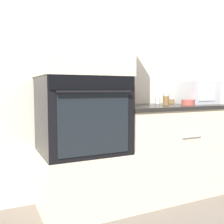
# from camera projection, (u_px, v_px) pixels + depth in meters

# --- Properties ---
(ground_plane) EXTENTS (12.00, 12.00, 0.00)m
(ground_plane) POSITION_uv_depth(u_px,v_px,m) (135.00, 216.00, 2.23)
(ground_plane) COLOR #6B6056
(wall_back) EXTENTS (8.00, 0.05, 2.50)m
(wall_back) POSITION_uv_depth(u_px,v_px,m) (105.00, 72.00, 2.69)
(wall_back) COLOR beige
(wall_back) RESTS_ON ground_plane
(oven_cabinet_base) EXTENTS (0.73, 0.60, 0.53)m
(oven_cabinet_base) POSITION_uv_depth(u_px,v_px,m) (83.00, 181.00, 2.32)
(oven_cabinet_base) COLOR beige
(oven_cabinet_base) RESTS_ON ground_plane
(wall_oven) EXTENTS (0.71, 0.64, 0.65)m
(wall_oven) POSITION_uv_depth(u_px,v_px,m) (82.00, 115.00, 2.27)
(wall_oven) COLOR black
(wall_oven) RESTS_ON oven_cabinet_base
(oven_cabinet_upper) EXTENTS (0.73, 0.60, 0.73)m
(oven_cabinet_upper) POSITION_uv_depth(u_px,v_px,m) (81.00, 33.00, 2.21)
(oven_cabinet_upper) COLOR beige
(oven_cabinet_upper) RESTS_ON wall_oven
(counter_unit) EXTENTS (1.21, 0.63, 0.92)m
(counter_unit) POSITION_uv_depth(u_px,v_px,m) (170.00, 149.00, 2.72)
(counter_unit) COLOR beige
(counter_unit) RESTS_ON ground_plane
(microwave) EXTENTS (0.36, 0.38, 0.24)m
(microwave) POSITION_uv_depth(u_px,v_px,m) (196.00, 93.00, 2.89)
(microwave) COLOR #B2B5BA
(microwave) RESTS_ON counter_unit
(knife_block) EXTENTS (0.13, 0.14, 0.25)m
(knife_block) POSITION_uv_depth(u_px,v_px,m) (126.00, 95.00, 2.66)
(knife_block) COLOR olive
(knife_block) RESTS_ON counter_unit
(bowl) EXTENTS (0.13, 0.13, 0.05)m
(bowl) POSITION_uv_depth(u_px,v_px,m) (188.00, 102.00, 2.64)
(bowl) COLOR #B24C42
(bowl) RESTS_ON counter_unit
(condiment_jar_near) EXTENTS (0.04, 0.04, 0.11)m
(condiment_jar_near) POSITION_uv_depth(u_px,v_px,m) (129.00, 101.00, 2.42)
(condiment_jar_near) COLOR #427047
(condiment_jar_near) RESTS_ON counter_unit
(condiment_jar_mid) EXTENTS (0.06, 0.06, 0.07)m
(condiment_jar_mid) POSITION_uv_depth(u_px,v_px,m) (158.00, 101.00, 2.86)
(condiment_jar_mid) COLOR silver
(condiment_jar_mid) RESTS_ON counter_unit
(condiment_jar_far) EXTENTS (0.06, 0.06, 0.06)m
(condiment_jar_far) POSITION_uv_depth(u_px,v_px,m) (172.00, 101.00, 2.90)
(condiment_jar_far) COLOR brown
(condiment_jar_far) RESTS_ON counter_unit
(condiment_jar_back) EXTENTS (0.06, 0.06, 0.12)m
(condiment_jar_back) POSITION_uv_depth(u_px,v_px,m) (166.00, 99.00, 2.63)
(condiment_jar_back) COLOR brown
(condiment_jar_back) RESTS_ON counter_unit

